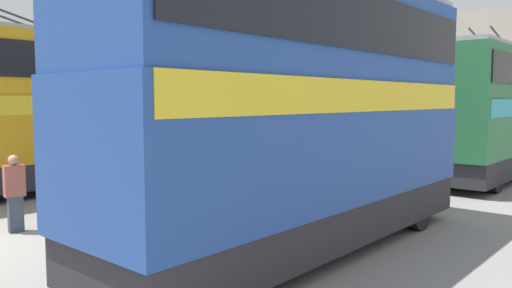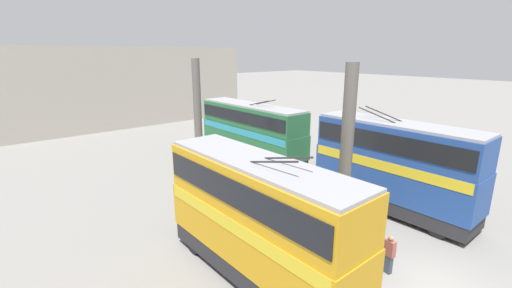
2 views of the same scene
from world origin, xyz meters
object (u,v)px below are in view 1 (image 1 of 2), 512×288
object	(u,v)px
person_by_right_row	(55,173)
person_by_left_row	(228,191)
bus_right_mid	(56,101)
oil_drum	(289,190)
bus_left_near	(303,97)
person_aisle_foreground	(15,191)
bus_left_far	(498,105)

from	to	relation	value
person_by_right_row	person_by_left_row	bearing A→B (deg)	-161.08
bus_right_mid	oil_drum	world-z (taller)	bus_right_mid
bus_left_near	person_by_right_row	size ratio (longest dim) A/B	5.25
person_by_left_row	person_by_right_row	world-z (taller)	person_by_right_row
person_aisle_foreground	person_by_right_row	xyz separation A→B (m)	(1.92, 1.92, 0.02)
bus_left_near	person_by_right_row	bearing A→B (deg)	98.58
person_aisle_foreground	bus_left_far	bearing A→B (deg)	80.65
bus_left_far	person_by_left_row	distance (m)	12.74
person_by_left_row	bus_left_near	bearing A→B (deg)	-99.58
bus_right_mid	person_aisle_foreground	bearing A→B (deg)	-126.93
bus_left_near	person_by_right_row	xyz separation A→B (m)	(-1.13, 7.51, -2.05)
person_by_left_row	person_by_right_row	bearing A→B (deg)	106.88
person_by_left_row	person_aisle_foreground	bearing A→B (deg)	137.33
bus_right_mid	person_by_right_row	bearing A→B (deg)	-119.18
bus_right_mid	person_by_right_row	xyz separation A→B (m)	(-1.37, -2.45, -1.94)
bus_left_far	person_by_right_row	size ratio (longest dim) A/B	6.26
oil_drum	bus_left_near	bearing A→B (deg)	-139.52
bus_left_far	person_aisle_foreground	world-z (taller)	bus_left_far
bus_left_far	oil_drum	xyz separation A→B (m)	(-9.62, 2.70, -2.29)
bus_left_far	person_by_right_row	bearing A→B (deg)	151.64
person_by_left_row	oil_drum	bearing A→B (deg)	6.63
person_aisle_foreground	oil_drum	distance (m)	6.86
bus_left_near	person_by_right_row	distance (m)	7.86
bus_left_near	person_aisle_foreground	size ratio (longest dim) A/B	5.34
person_aisle_foreground	person_by_right_row	bearing A→B (deg)	145.17
bus_right_mid	oil_drum	size ratio (longest dim) A/B	10.75
bus_left_far	person_by_right_row	distance (m)	15.91
bus_right_mid	bus_left_near	bearing A→B (deg)	-91.34
person_by_right_row	oil_drum	bearing A→B (deg)	-136.09
bus_right_mid	person_by_left_row	xyz separation A→B (m)	(0.18, -7.57, -2.06)
bus_left_far	person_by_left_row	world-z (taller)	bus_left_far
bus_right_mid	person_by_left_row	distance (m)	7.85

